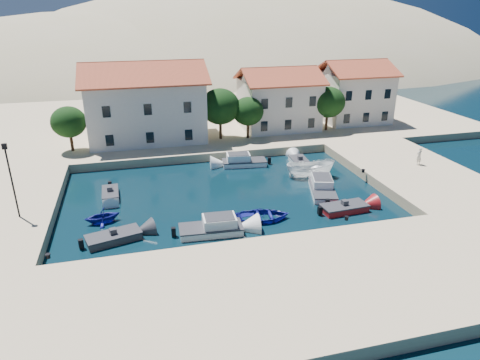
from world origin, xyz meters
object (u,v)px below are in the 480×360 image
object	(u,v)px
building_left	(146,100)
cabin_cruiser_south	(211,228)
rowboat_south	(262,220)
building_right	(354,90)
pedestrian	(419,156)
cabin_cruiser_east	(323,189)
building_mid	(279,97)
lamppost	(10,174)
boat_east	(310,177)

from	to	relation	value
building_left	cabin_cruiser_south	world-z (taller)	building_left
rowboat_south	building_right	bearing A→B (deg)	-34.55
building_left	rowboat_south	world-z (taller)	building_left
building_left	pedestrian	size ratio (longest dim) A/B	7.71
rowboat_south	pedestrian	distance (m)	20.62
building_right	cabin_cruiser_east	distance (m)	26.68
building_mid	lamppost	bearing A→B (deg)	-144.55
rowboat_south	lamppost	bearing A→B (deg)	85.58
cabin_cruiser_east	boat_east	bearing A→B (deg)	9.76
building_left	lamppost	distance (m)	23.10
cabin_cruiser_east	pedestrian	distance (m)	12.57
cabin_cruiser_south	rowboat_south	bearing A→B (deg)	17.82
building_left	building_right	xyz separation A→B (m)	(30.00, 2.00, -0.46)
cabin_cruiser_east	boat_east	xyz separation A→B (m)	(0.54, 4.29, -0.48)
rowboat_south	pedestrian	size ratio (longest dim) A/B	2.45
lamppost	rowboat_south	distance (m)	20.47
cabin_cruiser_south	boat_east	size ratio (longest dim) A/B	1.01
building_mid	building_left	bearing A→B (deg)	-176.82
cabin_cruiser_south	pedestrian	world-z (taller)	pedestrian
building_right	pedestrian	bearing A→B (deg)	-96.98
building_right	building_left	bearing A→B (deg)	-176.19
cabin_cruiser_east	building_mid	bearing A→B (deg)	9.76
building_left	cabin_cruiser_south	xyz separation A→B (m)	(3.40, -24.81, -5.46)
cabin_cruiser_south	rowboat_south	distance (m)	4.86
building_right	cabin_cruiser_south	xyz separation A→B (m)	(-26.60, -26.81, -5.00)
cabin_cruiser_south	boat_east	xyz separation A→B (m)	(12.53, 9.34, -0.48)
building_left	pedestrian	xyz separation A→B (m)	(27.63, -17.33, -3.98)
building_right	cabin_cruiser_east	bearing A→B (deg)	-123.88
cabin_cruiser_south	pedestrian	size ratio (longest dim) A/B	2.71
pedestrian	rowboat_south	bearing A→B (deg)	1.69
building_right	pedestrian	world-z (taller)	building_right
building_mid	pedestrian	distance (m)	20.96
cabin_cruiser_east	rowboat_south	bearing A→B (deg)	134.70
building_left	building_right	distance (m)	30.07
lamppost	pedestrian	distance (m)	39.32
building_right	cabin_cruiser_south	distance (m)	38.10
building_right	lamppost	world-z (taller)	building_right
building_right	lamppost	size ratio (longest dim) A/B	1.52
pedestrian	lamppost	bearing A→B (deg)	-12.20
building_left	cabin_cruiser_south	size ratio (longest dim) A/B	2.84
building_mid	cabin_cruiser_east	size ratio (longest dim) A/B	1.81
building_mid	boat_east	world-z (taller)	building_mid
lamppost	cabin_cruiser_south	size ratio (longest dim) A/B	1.20
pedestrian	cabin_cruiser_south	bearing A→B (deg)	1.04
lamppost	rowboat_south	bearing A→B (deg)	-10.43
building_left	cabin_cruiser_east	world-z (taller)	building_left
lamppost	building_left	bearing A→B (deg)	60.10
building_mid	boat_east	size ratio (longest dim) A/B	2.04
building_mid	building_right	distance (m)	12.04
building_left	building_mid	distance (m)	18.04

